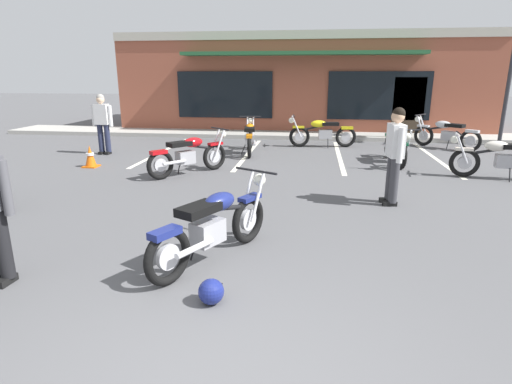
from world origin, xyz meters
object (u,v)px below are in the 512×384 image
(person_in_shorts_foreground, at_px, (395,151))
(person_by_back_row, at_px, (102,120))
(motorcycle_silver_naked, at_px, (189,154))
(motorcycle_green_cafe_racer, at_px, (322,132))
(motorcycle_cream_vintage, at_px, (446,133))
(traffic_cone, at_px, (90,157))
(motorcycle_blue_standard, at_px, (250,137))
(motorcycle_red_sportbike, at_px, (501,158))
(helmet_on_pavement, at_px, (211,292))
(motorcycle_foreground_classic, at_px, (214,225))
(motorcycle_black_cruiser, at_px, (396,145))

(person_in_shorts_foreground, xyz_separation_m, person_by_back_row, (-7.25, 3.79, 0.00))
(motorcycle_silver_naked, height_order, motorcycle_green_cafe_racer, same)
(motorcycle_cream_vintage, bearing_deg, motorcycle_green_cafe_racer, -175.82)
(motorcycle_green_cafe_racer, xyz_separation_m, traffic_cone, (-5.65, -3.72, -0.20))
(motorcycle_blue_standard, height_order, motorcycle_cream_vintage, same)
(traffic_cone, bearing_deg, motorcycle_red_sportbike, 0.50)
(motorcycle_silver_naked, bearing_deg, traffic_cone, 171.15)
(motorcycle_red_sportbike, height_order, helmet_on_pavement, motorcycle_red_sportbike)
(motorcycle_foreground_classic, bearing_deg, traffic_cone, 131.69)
(helmet_on_pavement, bearing_deg, person_in_shorts_foreground, 57.45)
(motorcycle_red_sportbike, bearing_deg, motorcycle_cream_vintage, 90.17)
(motorcycle_silver_naked, xyz_separation_m, motorcycle_green_cafe_racer, (3.02, 4.13, 0.00))
(motorcycle_green_cafe_racer, bearing_deg, motorcycle_red_sportbike, -44.11)
(motorcycle_foreground_classic, relative_size, motorcycle_silver_naked, 1.11)
(motorcycle_black_cruiser, distance_m, person_by_back_row, 7.97)
(motorcycle_red_sportbike, distance_m, helmet_on_pavement, 7.66)
(motorcycle_silver_naked, height_order, person_by_back_row, person_by_back_row)
(motorcycle_silver_naked, relative_size, person_by_back_row, 1.04)
(motorcycle_green_cafe_racer, distance_m, traffic_cone, 6.77)
(motorcycle_foreground_classic, xyz_separation_m, motorcycle_silver_naked, (-1.61, 4.36, 0.00))
(motorcycle_blue_standard, xyz_separation_m, traffic_cone, (-3.59, -2.39, -0.20))
(person_in_shorts_foreground, bearing_deg, helmet_on_pavement, -122.55)
(motorcycle_silver_naked, bearing_deg, motorcycle_green_cafe_racer, 53.88)
(person_in_shorts_foreground, bearing_deg, traffic_cone, 162.64)
(motorcycle_blue_standard, bearing_deg, person_by_back_row, -169.97)
(motorcycle_foreground_classic, bearing_deg, person_by_back_row, 126.30)
(motorcycle_blue_standard, height_order, motorcycle_green_cafe_racer, same)
(motorcycle_blue_standard, xyz_separation_m, motorcycle_cream_vintage, (5.80, 1.61, 0.00))
(motorcycle_foreground_classic, height_order, motorcycle_blue_standard, same)
(motorcycle_black_cruiser, bearing_deg, person_by_back_row, 178.94)
(motorcycle_red_sportbike, height_order, motorcycle_blue_standard, same)
(motorcycle_black_cruiser, distance_m, motorcycle_silver_naked, 5.21)
(motorcycle_blue_standard, distance_m, helmet_on_pavement, 8.19)
(motorcycle_blue_standard, bearing_deg, motorcycle_silver_naked, -108.82)
(motorcycle_green_cafe_racer, relative_size, person_by_back_row, 1.26)
(motorcycle_cream_vintage, bearing_deg, person_in_shorts_foreground, -113.20)
(person_by_back_row, bearing_deg, motorcycle_cream_vintage, 13.26)
(motorcycle_foreground_classic, relative_size, motorcycle_cream_vintage, 1.11)
(motorcycle_silver_naked, xyz_separation_m, motorcycle_cream_vintage, (6.76, 4.40, 0.00))
(motorcycle_blue_standard, distance_m, person_in_shorts_foreground, 5.54)
(motorcycle_cream_vintage, bearing_deg, motorcycle_foreground_classic, -120.41)
(motorcycle_black_cruiser, relative_size, traffic_cone, 3.98)
(motorcycle_blue_standard, bearing_deg, person_in_shorts_foreground, -54.75)
(helmet_on_pavement, height_order, traffic_cone, traffic_cone)
(motorcycle_black_cruiser, bearing_deg, helmet_on_pavement, -112.54)
(motorcycle_foreground_classic, bearing_deg, motorcycle_black_cruiser, 62.88)
(motorcycle_green_cafe_racer, height_order, traffic_cone, motorcycle_green_cafe_racer)
(motorcycle_green_cafe_racer, bearing_deg, motorcycle_foreground_classic, -99.37)
(traffic_cone, bearing_deg, motorcycle_green_cafe_racer, 33.37)
(motorcycle_red_sportbike, bearing_deg, motorcycle_black_cruiser, 143.34)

